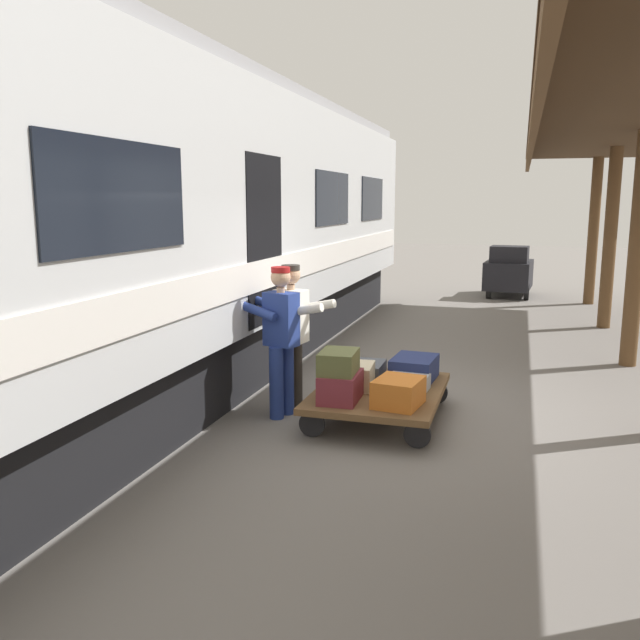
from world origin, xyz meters
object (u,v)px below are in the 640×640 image
at_px(suitcase_gray_aluminum, 407,384).
at_px(suitcase_olive_duffel, 338,362).
at_px(suitcase_burgundy_valise, 340,387).
at_px(suitcase_orange_carryall, 398,392).
at_px(suitcase_cream_canvas, 352,376).
at_px(porter_by_door, 293,333).
at_px(porter_in_overalls, 280,336).
at_px(train_car, 154,230).
at_px(baggage_tug, 509,272).
at_px(suitcase_navy_fabric, 414,368).
at_px(luggage_cart, 379,393).
at_px(suitcase_slate_roller, 363,369).

relative_size(suitcase_gray_aluminum, suitcase_olive_duffel, 0.99).
height_order(suitcase_burgundy_valise, suitcase_orange_carryall, suitcase_burgundy_valise).
bearing_deg(suitcase_cream_canvas, porter_by_door, -1.94).
xyz_separation_m(suitcase_burgundy_valise, porter_in_overalls, (0.79, -0.31, 0.43)).
relative_size(train_car, baggage_tug, 9.50).
distance_m(suitcase_burgundy_valise, suitcase_cream_canvas, 0.52).
bearing_deg(suitcase_cream_canvas, suitcase_olive_duffel, 87.39).
xyz_separation_m(suitcase_burgundy_valise, suitcase_cream_canvas, (0.00, -0.52, -0.02)).
bearing_deg(baggage_tug, suitcase_navy_fabric, 84.93).
relative_size(suitcase_olive_duffel, baggage_tug, 0.28).
xyz_separation_m(luggage_cart, suitcase_olive_duffel, (0.33, 0.52, 0.46)).
xyz_separation_m(suitcase_navy_fabric, porter_by_door, (1.33, 0.50, 0.45)).
distance_m(suitcase_gray_aluminum, suitcase_orange_carryall, 0.53).
bearing_deg(suitcase_gray_aluminum, suitcase_cream_canvas, 0.00).
bearing_deg(suitcase_cream_canvas, suitcase_navy_fabric, -139.65).
distance_m(suitcase_gray_aluminum, suitcase_slate_roller, 0.81).
bearing_deg(train_car, suitcase_gray_aluminum, 173.39).
bearing_deg(porter_by_door, suitcase_slate_roller, -145.20).
xyz_separation_m(suitcase_burgundy_valise, suitcase_olive_duffel, (0.02, -0.00, 0.27)).
bearing_deg(suitcase_orange_carryall, suitcase_slate_roller, -59.52).
distance_m(luggage_cart, baggage_tug, 10.50).
bearing_deg(porter_by_door, porter_in_overalls, 73.87).
relative_size(train_car, porter_in_overalls, 9.95).
bearing_deg(luggage_cart, train_car, -7.29).
relative_size(suitcase_cream_canvas, baggage_tug, 0.28).
bearing_deg(suitcase_slate_roller, porter_in_overalls, 43.17).
bearing_deg(porter_by_door, suitcase_burgundy_valise, 142.66).
height_order(luggage_cart, baggage_tug, baggage_tug).
relative_size(suitcase_orange_carryall, suitcase_olive_duffel, 1.06).
distance_m(suitcase_burgundy_valise, suitcase_gray_aluminum, 0.81).
distance_m(suitcase_cream_canvas, suitcase_olive_duffel, 0.59).
distance_m(suitcase_orange_carryall, suitcase_olive_duffel, 0.70).
bearing_deg(suitcase_cream_canvas, suitcase_gray_aluminum, 180.00).
relative_size(suitcase_orange_carryall, porter_by_door, 0.31).
height_order(luggage_cart, porter_by_door, porter_by_door).
bearing_deg(suitcase_slate_roller, luggage_cart, 120.48).
bearing_deg(suitcase_navy_fabric, luggage_cart, 59.52).
relative_size(suitcase_navy_fabric, suitcase_olive_duffel, 1.27).
distance_m(suitcase_cream_canvas, porter_in_overalls, 0.93).
bearing_deg(suitcase_slate_roller, suitcase_olive_duffel, 88.70).
relative_size(suitcase_burgundy_valise, suitcase_olive_duffel, 1.15).
bearing_deg(porter_by_door, suitcase_orange_carryall, 157.68).
bearing_deg(luggage_cart, suitcase_burgundy_valise, 59.52).
height_order(suitcase_gray_aluminum, suitcase_orange_carryall, suitcase_orange_carryall).
distance_m(luggage_cart, suitcase_navy_fabric, 0.63).
distance_m(suitcase_navy_fabric, suitcase_orange_carryall, 1.05).
height_order(luggage_cart, suitcase_gray_aluminum, suitcase_gray_aluminum).
distance_m(train_car, suitcase_orange_carryall, 3.76).
bearing_deg(suitcase_cream_canvas, baggage_tug, -98.15).
xyz_separation_m(suitcase_gray_aluminum, suitcase_orange_carryall, (0.00, 0.52, 0.06)).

